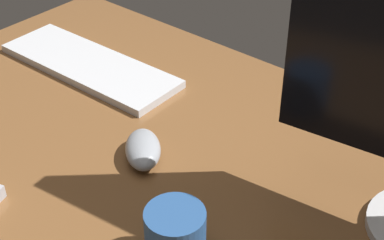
{
  "coord_description": "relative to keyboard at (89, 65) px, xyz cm",
  "views": [
    {
      "loc": [
        45.46,
        -52.31,
        64.38
      ],
      "look_at": [
        -5.86,
        8.67,
        8.0
      ],
      "focal_mm": 54.58,
      "sensor_mm": 36.0,
      "label": 1
    }
  ],
  "objects": [
    {
      "name": "desk",
      "position": [
        40.01,
        -15.56,
        -1.82
      ],
      "size": [
        140.0,
        84.0,
        2.0
      ],
      "primitive_type": "cube",
      "color": "brown",
      "rests_on": "ground"
    },
    {
      "name": "keyboard",
      "position": [
        0.0,
        0.0,
        0.0
      ],
      "size": [
        41.59,
        14.89,
        1.64
      ],
      "primitive_type": "cube",
      "rotation": [
        0.0,
        0.0,
        0.03
      ],
      "color": "silver",
      "rests_on": "desk"
    },
    {
      "name": "computer_mouse",
      "position": [
        29.66,
        -14.33,
        1.16
      ],
      "size": [
        11.76,
        11.56,
        3.95
      ],
      "primitive_type": "ellipsoid",
      "rotation": [
        0.0,
        0.0,
        -0.75
      ],
      "color": "#999EA5",
      "rests_on": "desk"
    },
    {
      "name": "coffee_mug",
      "position": [
        48.22,
        -27.12,
        3.37
      ],
      "size": [
        8.35,
        8.35,
        8.38
      ],
      "primitive_type": "cylinder",
      "color": "#28518C",
      "rests_on": "desk"
    }
  ]
}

